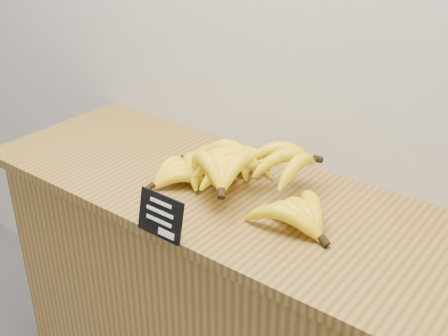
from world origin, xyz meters
TOP-DOWN VIEW (x-y plane):
  - counter at (-0.04, 2.75)m, footprint 1.36×0.50m
  - counter_top at (-0.04, 2.75)m, footprint 1.50×0.54m
  - chalkboard_sign at (-0.06, 2.48)m, footprint 0.13×0.03m
  - banana_pile at (-0.03, 2.75)m, footprint 0.57×0.39m

SIDE VIEW (x-z plane):
  - counter at x=-0.04m, z-range 0.00..0.90m
  - counter_top at x=-0.04m, z-range 0.90..0.93m
  - chalkboard_sign at x=-0.06m, z-range 0.93..1.03m
  - banana_pile at x=-0.03m, z-range 0.93..1.05m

